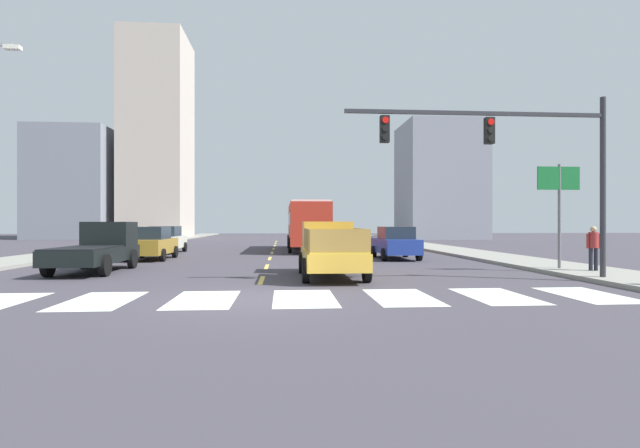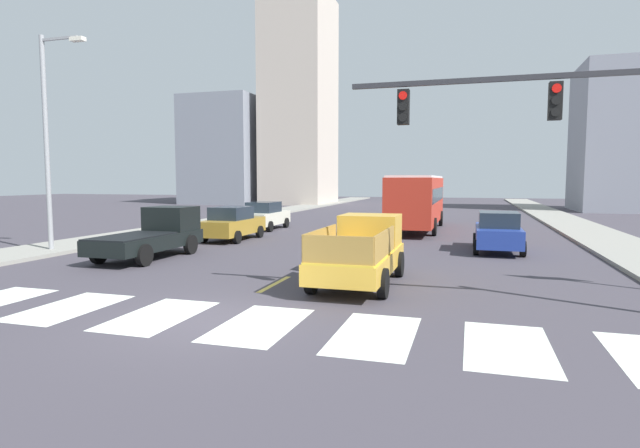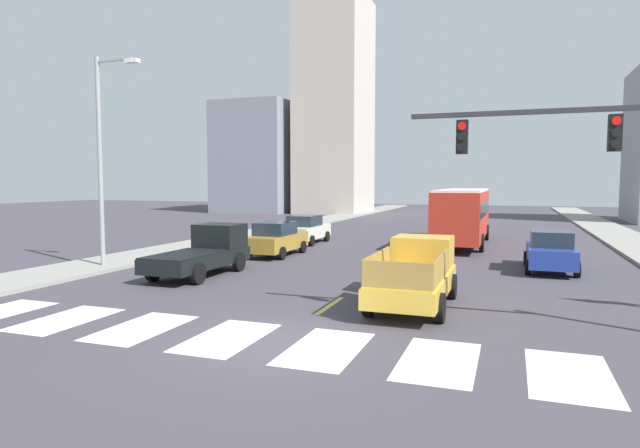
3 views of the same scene
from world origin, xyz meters
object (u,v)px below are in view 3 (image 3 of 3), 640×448
Objects in this scene: sedan_mid at (305,229)px; sedan_near_right at (550,251)px; streetlight_left at (103,153)px; pickup_stakebed at (416,274)px; city_bus at (463,212)px; sedan_near_left at (276,239)px; pickup_dark at (205,252)px.

sedan_near_right is (13.45, -6.17, 0.00)m from sedan_mid.
sedan_mid is 0.49× the size of streetlight_left.
pickup_stakebed is 1.18× the size of sedan_mid.
city_bus is 9.50m from sedan_near_right.
city_bus is 9.49m from sedan_mid.
pickup_stakebed is 0.58× the size of streetlight_left.
sedan_near_left is at bearing 177.02° from sedan_near_right.
city_bus is at bearing 57.00° from pickup_dark.
pickup_stakebed reaches higher than sedan_mid.
pickup_stakebed is 1.18× the size of sedan_near_right.
streetlight_left reaches higher than sedan_near_right.
streetlight_left is (-18.05, -5.76, 4.11)m from sedan_near_right.
sedan_mid is (-0.18, 11.68, -0.06)m from pickup_dark.
sedan_near_left is at bearing 50.21° from streetlight_left.
city_bus reaches higher than sedan_near_left.
pickup_stakebed is 9.07m from sedan_near_right.
pickup_dark is at bearing -88.37° from sedan_mid.
streetlight_left is (-13.78, 2.24, 4.03)m from pickup_stakebed.
streetlight_left is at bearing 168.73° from pickup_stakebed.
pickup_stakebed is at bearing -15.61° from pickup_dark.
sedan_near_right is (4.28, 8.00, -0.08)m from pickup_stakebed.
city_bus reaches higher than sedan_mid.
sedan_mid is at bearing 68.90° from streetlight_left.
sedan_near_right is at bearing 22.39° from pickup_dark.
sedan_mid is 5.70m from sedan_near_left.
streetlight_left reaches higher than pickup_dark.
city_bus reaches higher than sedan_near_right.
pickup_dark reaches higher than sedan_near_left.
city_bus is 2.45× the size of sedan_near_right.
pickup_dark is 0.58× the size of streetlight_left.
sedan_near_right is 1.00× the size of sedan_near_left.
sedan_near_right is at bearing -23.88° from sedan_mid.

